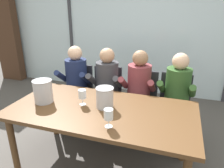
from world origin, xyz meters
TOP-DOWN VIEW (x-y plane):
  - ground at (0.00, 1.00)m, footprint 14.00×14.00m
  - window_glass_panel at (0.00, 2.38)m, footprint 7.16×0.03m
  - window_mullion_left at (-1.61, 2.36)m, footprint 0.06×0.06m
  - hillside_vineyard at (0.00, 5.74)m, footprint 13.16×2.40m
  - curtain_heavy_drape at (-3.23, 2.20)m, footprint 0.56×0.20m
  - dining_table at (0.00, 0.00)m, footprint 1.96×0.99m
  - chair_near_curtain at (-0.75, 0.90)m, footprint 0.45×0.45m
  - chair_left_of_center at (-0.27, 0.93)m, footprint 0.49×0.49m
  - chair_center at (0.27, 0.88)m, footprint 0.47×0.47m
  - chair_right_of_center at (0.71, 0.91)m, footprint 0.47×0.47m
  - person_navy_polo at (-0.72, 0.77)m, footprint 0.49×0.63m
  - person_charcoal_jacket at (-0.23, 0.76)m, footprint 0.48×0.62m
  - person_maroon_top at (0.23, 0.76)m, footprint 0.46×0.61m
  - person_olive_shirt at (0.73, 0.77)m, footprint 0.49×0.63m
  - ice_bucket_primary at (0.02, 0.04)m, footprint 0.19×0.19m
  - ice_bucket_secondary at (-0.67, -0.05)m, footprint 0.21×0.21m
  - wine_glass_by_left_taster at (-0.23, 0.02)m, footprint 0.08×0.08m
  - wine_glass_near_bucket at (0.19, -0.31)m, footprint 0.08×0.08m

SIDE VIEW (x-z plane):
  - ground at x=0.00m, z-range 0.00..0.00m
  - chair_near_curtain at x=-0.75m, z-range 0.08..0.97m
  - chair_left_of_center at x=-0.27m, z-range 0.08..0.97m
  - chair_center at x=0.27m, z-range 0.08..0.97m
  - chair_right_of_center at x=0.71m, z-range 0.08..0.97m
  - dining_table at x=0.00m, z-range 0.30..1.04m
  - person_navy_polo at x=-0.72m, z-range 0.09..1.31m
  - person_charcoal_jacket at x=-0.23m, z-range 0.09..1.31m
  - person_maroon_top at x=0.23m, z-range 0.09..1.31m
  - person_olive_shirt at x=0.73m, z-range 0.09..1.31m
  - hillside_vineyard at x=0.00m, z-range 0.00..1.57m
  - ice_bucket_primary at x=0.02m, z-range 0.75..0.97m
  - wine_glass_by_left_taster at x=-0.23m, z-range 0.78..0.95m
  - wine_glass_near_bucket at x=0.19m, z-range 0.78..0.95m
  - ice_bucket_secondary at x=-0.67m, z-range 0.75..1.01m
  - window_glass_panel at x=0.00m, z-range 0.00..2.60m
  - window_mullion_left at x=-1.61m, z-range 0.00..2.60m
  - curtain_heavy_drape at x=-3.23m, z-range 0.00..2.60m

